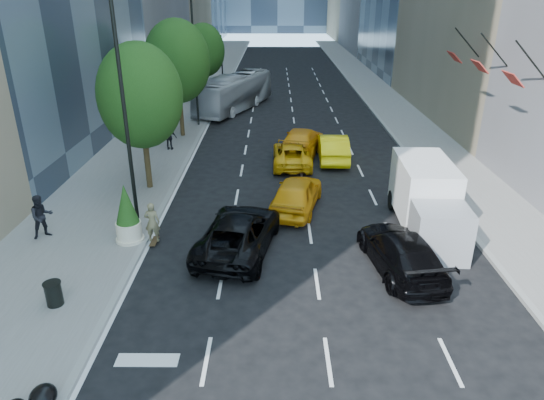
{
  "coord_description": "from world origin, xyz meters",
  "views": [
    {
      "loc": [
        -0.54,
        -14.92,
        9.78
      ],
      "look_at": [
        -0.66,
        3.92,
        1.6
      ],
      "focal_mm": 32.0,
      "sensor_mm": 36.0,
      "label": 1
    }
  ],
  "objects_px": {
    "skateboarder": "(153,225)",
    "planter_shrub": "(127,214)",
    "black_sedan_mercedes": "(401,252)",
    "box_truck": "(427,199)",
    "trash_can": "(54,294)",
    "black_sedan_lincoln": "(239,232)",
    "city_bus": "(234,92)"
  },
  "relations": [
    {
      "from": "skateboarder",
      "to": "black_sedan_lincoln",
      "type": "bearing_deg",
      "value": 172.33
    },
    {
      "from": "box_truck",
      "to": "planter_shrub",
      "type": "relative_size",
      "value": 2.49
    },
    {
      "from": "box_truck",
      "to": "city_bus",
      "type": "bearing_deg",
      "value": 115.97
    },
    {
      "from": "city_bus",
      "to": "planter_shrub",
      "type": "distance_m",
      "value": 24.95
    },
    {
      "from": "skateboarder",
      "to": "black_sedan_mercedes",
      "type": "xyz_separation_m",
      "value": [
        9.8,
        -2.0,
        -0.1
      ]
    },
    {
      "from": "box_truck",
      "to": "planter_shrub",
      "type": "distance_m",
      "value": 12.69
    },
    {
      "from": "black_sedan_lincoln",
      "to": "city_bus",
      "type": "distance_m",
      "value": 25.45
    },
    {
      "from": "city_bus",
      "to": "trash_can",
      "type": "relative_size",
      "value": 13.65
    },
    {
      "from": "black_sedan_lincoln",
      "to": "black_sedan_mercedes",
      "type": "relative_size",
      "value": 1.09
    },
    {
      "from": "skateboarder",
      "to": "black_sedan_lincoln",
      "type": "height_order",
      "value": "skateboarder"
    },
    {
      "from": "black_sedan_mercedes",
      "to": "planter_shrub",
      "type": "relative_size",
      "value": 2.11
    },
    {
      "from": "black_sedan_lincoln",
      "to": "black_sedan_mercedes",
      "type": "bearing_deg",
      "value": 177.28
    },
    {
      "from": "box_truck",
      "to": "trash_can",
      "type": "distance_m",
      "value": 15.07
    },
    {
      "from": "black_sedan_mercedes",
      "to": "planter_shrub",
      "type": "height_order",
      "value": "planter_shrub"
    },
    {
      "from": "city_bus",
      "to": "planter_shrub",
      "type": "height_order",
      "value": "city_bus"
    },
    {
      "from": "skateboarder",
      "to": "black_sedan_mercedes",
      "type": "distance_m",
      "value": 10.0
    },
    {
      "from": "skateboarder",
      "to": "city_bus",
      "type": "bearing_deg",
      "value": -92.77
    },
    {
      "from": "planter_shrub",
      "to": "city_bus",
      "type": "bearing_deg",
      "value": 84.28
    },
    {
      "from": "black_sedan_lincoln",
      "to": "black_sedan_mercedes",
      "type": "distance_m",
      "value": 6.37
    },
    {
      "from": "black_sedan_mercedes",
      "to": "planter_shrub",
      "type": "bearing_deg",
      "value": -18.57
    },
    {
      "from": "trash_can",
      "to": "planter_shrub",
      "type": "bearing_deg",
      "value": 74.62
    },
    {
      "from": "skateboarder",
      "to": "planter_shrub",
      "type": "distance_m",
      "value": 1.11
    },
    {
      "from": "black_sedan_lincoln",
      "to": "city_bus",
      "type": "height_order",
      "value": "city_bus"
    },
    {
      "from": "black_sedan_mercedes",
      "to": "black_sedan_lincoln",
      "type": "bearing_deg",
      "value": -21.44
    },
    {
      "from": "skateboarder",
      "to": "trash_can",
      "type": "distance_m",
      "value": 5.06
    },
    {
      "from": "skateboarder",
      "to": "planter_shrub",
      "type": "xyz_separation_m",
      "value": [
        -1.0,
        0.0,
        0.47
      ]
    },
    {
      "from": "black_sedan_mercedes",
      "to": "box_truck",
      "type": "xyz_separation_m",
      "value": [
        1.83,
        3.28,
        0.72
      ]
    },
    {
      "from": "black_sedan_mercedes",
      "to": "box_truck",
      "type": "relative_size",
      "value": 0.85
    },
    {
      "from": "city_bus",
      "to": "trash_can",
      "type": "distance_m",
      "value": 29.61
    },
    {
      "from": "city_bus",
      "to": "black_sedan_lincoln",
      "type": "bearing_deg",
      "value": -63.95
    },
    {
      "from": "city_bus",
      "to": "box_truck",
      "type": "distance_m",
      "value": 25.64
    },
    {
      "from": "black_sedan_lincoln",
      "to": "black_sedan_mercedes",
      "type": "xyz_separation_m",
      "value": [
        6.2,
        -1.47,
        -0.03
      ]
    }
  ]
}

